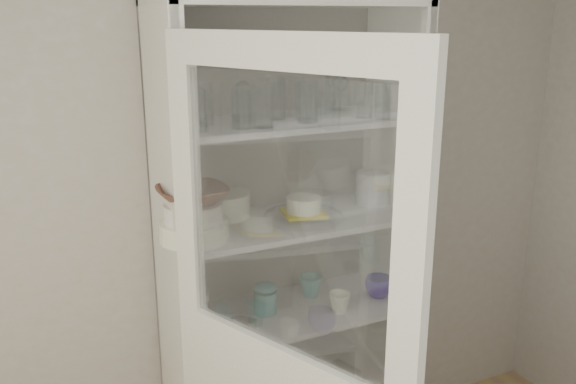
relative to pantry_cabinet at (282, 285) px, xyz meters
name	(u,v)px	position (x,y,z in m)	size (l,w,h in m)	color
wall_back	(221,200)	(-0.20, 0.16, 0.36)	(3.60, 0.02, 2.60)	beige
pantry_cabinet	(282,285)	(0.00, 0.00, 0.00)	(1.00, 0.45, 2.10)	silver
tumbler_0	(198,111)	(-0.39, -0.18, 0.79)	(0.07, 0.07, 0.14)	silver
tumbler_1	(242,108)	(-0.24, -0.19, 0.79)	(0.07, 0.07, 0.14)	silver
tumbler_2	(308,102)	(0.03, -0.17, 0.80)	(0.07, 0.07, 0.15)	silver
tumbler_3	(263,105)	(-0.16, -0.20, 0.80)	(0.08, 0.08, 0.15)	silver
tumbler_4	(365,101)	(0.28, -0.17, 0.78)	(0.06, 0.06, 0.13)	silver
tumbler_5	(379,100)	(0.33, -0.18, 0.79)	(0.06, 0.06, 0.13)	silver
tumbler_6	(383,102)	(0.32, -0.22, 0.78)	(0.06, 0.06, 0.12)	silver
tumbler_7	(185,108)	(-0.41, -0.09, 0.79)	(0.07, 0.07, 0.14)	silver
tumbler_8	(202,104)	(-0.34, -0.08, 0.80)	(0.08, 0.08, 0.15)	silver
tumbler_9	(244,105)	(-0.18, -0.08, 0.79)	(0.07, 0.07, 0.13)	silver
tumbler_10	(276,99)	(-0.05, -0.05, 0.80)	(0.08, 0.08, 0.15)	silver
tumbler_11	(304,102)	(0.05, -0.10, 0.79)	(0.07, 0.07, 0.13)	silver
goblet_0	(175,97)	(-0.41, 0.04, 0.82)	(0.08, 0.08, 0.19)	silver
goblet_1	(243,97)	(-0.14, 0.04, 0.80)	(0.07, 0.07, 0.15)	silver
goblet_2	(335,87)	(0.27, 0.06, 0.81)	(0.08, 0.08, 0.19)	silver
goblet_3	(340,91)	(0.29, 0.04, 0.80)	(0.07, 0.07, 0.16)	silver
plate_stack_front	(194,230)	(-0.41, -0.13, 0.36)	(0.25, 0.25, 0.07)	white
plate_stack_back	(224,204)	(-0.22, 0.07, 0.37)	(0.22, 0.22, 0.10)	white
cream_bowl	(193,212)	(-0.41, -0.13, 0.42)	(0.21, 0.21, 0.07)	white
terracotta_bowl	(192,195)	(-0.41, -0.13, 0.49)	(0.25, 0.25, 0.06)	brown
glass_platter	(304,216)	(0.05, -0.10, 0.33)	(0.32, 0.32, 0.02)	silver
yellow_trivet	(304,213)	(0.05, -0.10, 0.34)	(0.16, 0.16, 0.01)	yellow
white_ramekin	(304,204)	(0.05, -0.10, 0.38)	(0.14, 0.14, 0.06)	white
grey_bowl_stack	(373,188)	(0.41, -0.05, 0.39)	(0.14, 0.14, 0.14)	#BBBBBB
mug_blue	(379,287)	(0.40, -0.13, -0.03)	(0.12, 0.12, 0.09)	navy
mug_teal	(311,286)	(0.14, 0.00, -0.03)	(0.10, 0.10, 0.09)	#196B74
mug_white	(340,302)	(0.18, -0.18, -0.04)	(0.09, 0.09, 0.08)	white
teal_jar	(265,300)	(-0.10, -0.05, -0.02)	(0.09, 0.09, 0.11)	#196B74
measuring_cups	(240,325)	(-0.24, -0.14, -0.06)	(0.09, 0.09, 0.04)	#B8B8B9
white_canister	(195,309)	(-0.39, -0.03, -0.01)	(0.11, 0.11, 0.13)	white
tin_box	(335,379)	(0.21, -0.10, -0.45)	(0.20, 0.14, 0.06)	gray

